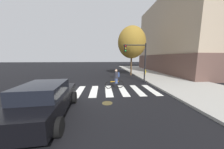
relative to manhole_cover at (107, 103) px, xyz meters
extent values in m
plane|color=black|center=(-0.95, 2.56, 0.00)|extent=(120.00, 120.00, 0.00)
cube|color=#9E9B93|center=(7.80, 2.56, 0.07)|extent=(6.50, 50.00, 0.15)
cube|color=silver|center=(-4.59, 2.56, 0.00)|extent=(0.55, 3.20, 0.01)
cube|color=silver|center=(-3.39, 2.56, 0.00)|extent=(0.55, 3.20, 0.01)
cube|color=silver|center=(-2.19, 2.56, 0.00)|extent=(0.55, 3.20, 0.01)
cube|color=silver|center=(-0.99, 2.56, 0.00)|extent=(0.55, 3.20, 0.01)
cube|color=silver|center=(0.22, 2.56, 0.00)|extent=(0.55, 3.20, 0.01)
cube|color=silver|center=(1.42, 2.56, 0.00)|extent=(0.55, 3.20, 0.01)
cube|color=silver|center=(2.62, 2.56, 0.00)|extent=(0.55, 3.20, 0.01)
cube|color=silver|center=(3.82, 2.56, 0.00)|extent=(0.55, 3.20, 0.01)
cylinder|color=#473D1E|center=(0.00, 0.00, 0.00)|extent=(0.64, 0.64, 0.01)
cube|color=black|center=(-2.86, -1.32, 0.69)|extent=(2.16, 4.71, 0.70)
cube|color=black|center=(-2.85, -1.47, 1.31)|extent=(1.79, 2.31, 0.55)
cylinder|color=black|center=(-3.92, 0.08, 0.34)|extent=(0.29, 0.69, 0.68)
cylinder|color=black|center=(-2.00, 0.21, 0.34)|extent=(0.29, 0.69, 0.68)
cylinder|color=black|center=(-1.80, -2.73, 0.34)|extent=(0.29, 0.69, 0.68)
torus|color=black|center=(1.28, 3.35, 0.33)|extent=(0.66, 0.17, 0.66)
torus|color=black|center=(0.25, 3.17, 0.33)|extent=(0.66, 0.17, 0.66)
cylinder|color=orange|center=(0.77, 3.26, 0.61)|extent=(0.89, 0.20, 0.05)
cylinder|color=orange|center=(0.92, 3.29, 0.68)|extent=(0.04, 0.04, 0.45)
cube|color=#384772|center=(0.92, 3.29, 0.73)|extent=(0.24, 0.31, 0.56)
cube|color=#26262D|center=(0.92, 3.29, 1.18)|extent=(0.30, 0.39, 0.56)
sphere|color=tan|center=(0.92, 3.29, 1.58)|extent=(0.22, 0.22, 0.22)
cube|color=navy|center=(1.10, 3.32, 1.23)|extent=(0.20, 0.30, 0.40)
cylinder|color=black|center=(4.27, 5.35, 2.10)|extent=(0.14, 0.14, 4.20)
cylinder|color=black|center=(3.07, 5.35, 4.00)|extent=(2.40, 0.10, 0.10)
cube|color=black|center=(2.11, 5.35, 3.65)|extent=(0.24, 0.20, 0.76)
sphere|color=red|center=(2.11, 5.24, 3.89)|extent=(0.14, 0.14, 0.14)
sphere|color=gold|center=(2.11, 5.24, 3.65)|extent=(0.14, 0.14, 0.14)
sphere|color=green|center=(2.11, 5.24, 3.41)|extent=(0.14, 0.14, 0.14)
cylinder|color=gold|center=(6.23, 10.34, 0.47)|extent=(0.22, 0.22, 0.65)
sphere|color=gold|center=(6.23, 10.34, 0.84)|extent=(0.18, 0.18, 0.18)
cylinder|color=gold|center=(6.39, 10.34, 0.50)|extent=(0.12, 0.09, 0.09)
cylinder|color=#4C3823|center=(4.09, 10.59, 1.65)|extent=(0.24, 0.24, 3.31)
ellipsoid|color=olive|center=(4.09, 10.59, 4.96)|extent=(4.12, 4.12, 4.74)
cube|color=brown|center=(17.34, 13.81, 1.60)|extent=(15.80, 18.70, 3.20)
cube|color=tan|center=(17.34, 13.81, 8.05)|extent=(15.48, 18.32, 9.72)
camera|label=1|loc=(-0.23, -6.43, 2.72)|focal=18.04mm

